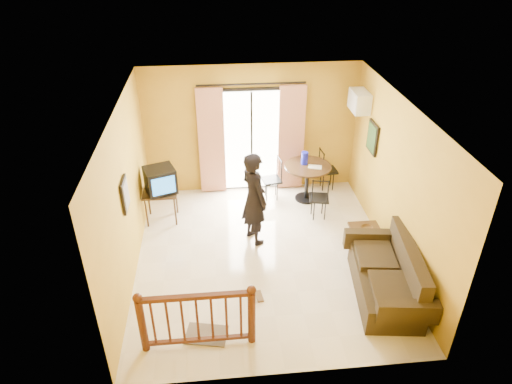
{
  "coord_description": "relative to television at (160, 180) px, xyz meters",
  "views": [
    {
      "loc": [
        -0.79,
        -6.44,
        5.21
      ],
      "look_at": [
        -0.13,
        0.2,
        1.23
      ],
      "focal_mm": 32.0,
      "sensor_mm": 36.0,
      "label": 1
    }
  ],
  "objects": [
    {
      "name": "air_conditioner",
      "position": [
        3.96,
        0.58,
        1.24
      ],
      "size": [
        0.31,
        0.6,
        0.4
      ],
      "color": "white",
      "rests_on": "room_shell"
    },
    {
      "name": "television",
      "position": [
        0.0,
        0.0,
        0.0
      ],
      "size": [
        0.69,
        0.65,
        0.5
      ],
      "rotation": [
        0.0,
        0.0,
        0.34
      ],
      "color": "black",
      "rests_on": "tv_table"
    },
    {
      "name": "sandals",
      "position": [
        1.6,
        -2.4,
        -0.9
      ],
      "size": [
        0.27,
        0.26,
        0.03
      ],
      "color": "brown",
      "rests_on": "ground"
    },
    {
      "name": "bowl",
      "position": [
        3.72,
        -1.36,
        -0.45
      ],
      "size": [
        0.27,
        0.27,
        0.07
      ],
      "primitive_type": "imported",
      "rotation": [
        0.0,
        0.0,
        -0.38
      ],
      "color": "brown",
      "rests_on": "coffee_table"
    },
    {
      "name": "water_jug",
      "position": [
        2.94,
        0.59,
        0.03
      ],
      "size": [
        0.14,
        0.14,
        0.27
      ],
      "primitive_type": "cylinder",
      "color": "#1318B9",
      "rests_on": "dining_table"
    },
    {
      "name": "serving_tray",
      "position": [
        3.12,
        0.4,
        -0.09
      ],
      "size": [
        0.32,
        0.25,
        0.02
      ],
      "primitive_type": "cube",
      "rotation": [
        0.0,
        0.0,
        -0.28
      ],
      "color": "beige",
      "rests_on": "dining_table"
    },
    {
      "name": "botanical_print",
      "position": [
        4.08,
        -0.07,
        0.74
      ],
      "size": [
        0.05,
        0.5,
        0.6
      ],
      "color": "black",
      "rests_on": "room_shell"
    },
    {
      "name": "tv_table",
      "position": [
        -0.03,
        0.0,
        -0.33
      ],
      "size": [
        0.67,
        0.55,
        0.66
      ],
      "color": "black",
      "rests_on": "ground"
    },
    {
      "name": "dining_table",
      "position": [
        3.0,
        0.5,
        -0.27
      ],
      "size": [
        0.98,
        0.98,
        0.81
      ],
      "color": "black",
      "rests_on": "ground"
    },
    {
      "name": "sofa",
      "position": [
        3.73,
        -2.53,
        -0.57
      ],
      "size": [
        1.1,
        2.01,
        0.91
      ],
      "rotation": [
        0.0,
        0.0,
        -0.13
      ],
      "color": "#2D2211",
      "rests_on": "ground"
    },
    {
      "name": "room_shell",
      "position": [
        1.87,
        -1.37,
        0.79
      ],
      "size": [
        5.0,
        5.0,
        5.0
      ],
      "color": "white",
      "rests_on": "ground"
    },
    {
      "name": "dining_chairs",
      "position": [
        2.97,
        0.43,
        -0.91
      ],
      "size": [
        1.74,
        1.58,
        0.95
      ],
      "color": "black",
      "rests_on": "ground"
    },
    {
      "name": "ground",
      "position": [
        1.87,
        -1.37,
        -0.91
      ],
      "size": [
        5.0,
        5.0,
        0.0
      ],
      "primitive_type": "plane",
      "color": "beige",
      "rests_on": "ground"
    },
    {
      "name": "picture_left",
      "position": [
        -0.35,
        -1.57,
        0.64
      ],
      "size": [
        0.05,
        0.42,
        0.52
      ],
      "color": "black",
      "rests_on": "room_shell"
    },
    {
      "name": "stair_balustrade",
      "position": [
        0.72,
        -3.27,
        -0.35
      ],
      "size": [
        1.63,
        0.13,
        1.04
      ],
      "color": "#471E0F",
      "rests_on": "ground"
    },
    {
      "name": "doormat",
      "position": [
        0.82,
        -3.11,
        -0.9
      ],
      "size": [
        0.67,
        0.52,
        0.02
      ],
      "primitive_type": "cube",
      "rotation": [
        0.0,
        0.0,
        -0.21
      ],
      "color": "#62574E",
      "rests_on": "ground"
    },
    {
      "name": "coffee_table",
      "position": [
        3.72,
        -1.55,
        -0.62
      ],
      "size": [
        0.54,
        0.97,
        0.43
      ],
      "color": "black",
      "rests_on": "ground"
    },
    {
      "name": "standing_person",
      "position": [
        1.74,
        -0.84,
        -0.01
      ],
      "size": [
        0.68,
        0.78,
        1.8
      ],
      "primitive_type": "imported",
      "rotation": [
        0.0,
        0.0,
        2.03
      ],
      "color": "black",
      "rests_on": "ground"
    },
    {
      "name": "balcony_door",
      "position": [
        1.87,
        1.06,
        0.27
      ],
      "size": [
        2.25,
        0.14,
        2.46
      ],
      "color": "black",
      "rests_on": "ground"
    }
  ]
}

